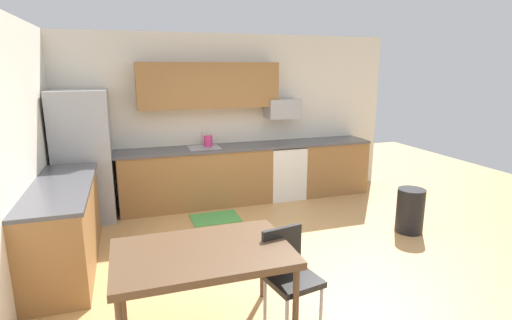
# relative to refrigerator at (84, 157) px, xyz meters

# --- Properties ---
(ground_plane) EXTENTS (12.00, 12.00, 0.00)m
(ground_plane) POSITION_rel_refrigerator_xyz_m (2.18, -2.22, -0.94)
(ground_plane) COLOR tan
(wall_back) EXTENTS (5.80, 0.10, 2.70)m
(wall_back) POSITION_rel_refrigerator_xyz_m (2.18, 0.43, 0.41)
(wall_back) COLOR silver
(wall_back) RESTS_ON ground
(cabinet_run_back) EXTENTS (2.37, 0.60, 0.90)m
(cabinet_run_back) POSITION_rel_refrigerator_xyz_m (1.62, 0.08, -0.49)
(cabinet_run_back) COLOR olive
(cabinet_run_back) RESTS_ON ground
(cabinet_run_back_right) EXTENTS (1.18, 0.60, 0.90)m
(cabinet_run_back_right) POSITION_rel_refrigerator_xyz_m (3.99, 0.08, -0.49)
(cabinet_run_back_right) COLOR olive
(cabinet_run_back_right) RESTS_ON ground
(cabinet_run_left) EXTENTS (0.60, 2.00, 0.90)m
(cabinet_run_left) POSITION_rel_refrigerator_xyz_m (-0.12, -1.42, -0.49)
(cabinet_run_left) COLOR olive
(cabinet_run_left) RESTS_ON ground
(countertop_back) EXTENTS (4.80, 0.64, 0.04)m
(countertop_back) POSITION_rel_refrigerator_xyz_m (2.18, 0.08, -0.02)
(countertop_back) COLOR #4C4C51
(countertop_back) RESTS_ON cabinet_run_back
(countertop_left) EXTENTS (0.64, 2.00, 0.04)m
(countertop_left) POSITION_rel_refrigerator_xyz_m (-0.12, -1.42, -0.02)
(countertop_left) COLOR #4C4C51
(countertop_left) RESTS_ON cabinet_run_left
(upper_cabinets_back) EXTENTS (2.20, 0.34, 0.70)m
(upper_cabinets_back) POSITION_rel_refrigerator_xyz_m (1.88, 0.21, 0.96)
(upper_cabinets_back) COLOR olive
(refrigerator) EXTENTS (0.76, 0.70, 1.87)m
(refrigerator) POSITION_rel_refrigerator_xyz_m (0.00, 0.00, 0.00)
(refrigerator) COLOR #9EA0A5
(refrigerator) RESTS_ON ground
(oven_range) EXTENTS (0.60, 0.60, 0.91)m
(oven_range) POSITION_rel_refrigerator_xyz_m (3.10, 0.08, -0.48)
(oven_range) COLOR white
(oven_range) RESTS_ON ground
(microwave) EXTENTS (0.54, 0.36, 0.32)m
(microwave) POSITION_rel_refrigerator_xyz_m (3.10, 0.18, 0.57)
(microwave) COLOR #9EA0A5
(sink_basin) EXTENTS (0.48, 0.40, 0.14)m
(sink_basin) POSITION_rel_refrigerator_xyz_m (1.75, 0.08, -0.06)
(sink_basin) COLOR #A5A8AD
(sink_basin) RESTS_ON countertop_back
(sink_faucet) EXTENTS (0.02, 0.02, 0.24)m
(sink_faucet) POSITION_rel_refrigerator_xyz_m (1.75, 0.26, 0.10)
(sink_faucet) COLOR #B2B5BA
(sink_faucet) RESTS_ON countertop_back
(dining_table) EXTENTS (1.40, 0.90, 0.77)m
(dining_table) POSITION_rel_refrigerator_xyz_m (1.12, -3.10, -0.23)
(dining_table) COLOR brown
(dining_table) RESTS_ON ground
(chair_near_table) EXTENTS (0.47, 0.47, 0.85)m
(chair_near_table) POSITION_rel_refrigerator_xyz_m (1.83, -3.17, -0.43)
(chair_near_table) COLOR black
(chair_near_table) RESTS_ON ground
(trash_bin) EXTENTS (0.36, 0.36, 0.60)m
(trash_bin) POSITION_rel_refrigerator_xyz_m (4.15, -1.86, -0.64)
(trash_bin) COLOR black
(trash_bin) RESTS_ON ground
(floor_mat) EXTENTS (0.70, 0.50, 0.01)m
(floor_mat) POSITION_rel_refrigerator_xyz_m (1.76, -0.57, -0.93)
(floor_mat) COLOR #4CA54C
(floor_mat) RESTS_ON ground
(kettle) EXTENTS (0.14, 0.14, 0.20)m
(kettle) POSITION_rel_refrigerator_xyz_m (1.82, 0.13, 0.08)
(kettle) COLOR #CC3372
(kettle) RESTS_ON countertop_back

